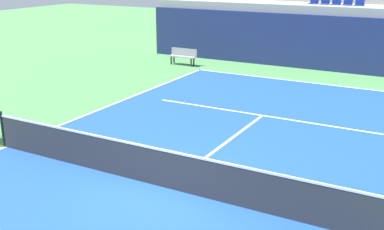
% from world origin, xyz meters
% --- Properties ---
extents(ground_plane, '(80.00, 80.00, 0.00)m').
position_xyz_m(ground_plane, '(0.00, 0.00, 0.00)').
color(ground_plane, '#4C8C4C').
extents(court_surface, '(11.00, 24.00, 0.01)m').
position_xyz_m(court_surface, '(0.00, 0.00, 0.01)').
color(court_surface, '#1E4C99').
rests_on(court_surface, ground_plane).
extents(baseline_far, '(11.00, 0.10, 0.00)m').
position_xyz_m(baseline_far, '(0.00, 11.95, 0.01)').
color(baseline_far, white).
rests_on(baseline_far, court_surface).
extents(sideline_left, '(0.10, 24.00, 0.00)m').
position_xyz_m(sideline_left, '(-5.45, 0.00, 0.01)').
color(sideline_left, white).
rests_on(sideline_left, court_surface).
extents(service_line_far, '(8.26, 0.10, 0.00)m').
position_xyz_m(service_line_far, '(0.00, 6.40, 0.01)').
color(service_line_far, white).
rests_on(service_line_far, court_surface).
extents(centre_service_line, '(0.10, 6.40, 0.00)m').
position_xyz_m(centre_service_line, '(0.00, 3.20, 0.01)').
color(centre_service_line, white).
rests_on(centre_service_line, court_surface).
extents(back_wall, '(19.60, 0.30, 2.68)m').
position_xyz_m(back_wall, '(0.00, 14.89, 1.34)').
color(back_wall, navy).
rests_on(back_wall, ground_plane).
extents(stands_tier_lower, '(19.60, 2.40, 3.10)m').
position_xyz_m(stands_tier_lower, '(0.00, 16.24, 1.55)').
color(stands_tier_lower, '#9E9E99').
rests_on(stands_tier_lower, ground_plane).
extents(stands_tier_upper, '(19.60, 2.40, 3.94)m').
position_xyz_m(stands_tier_upper, '(0.00, 18.64, 1.97)').
color(stands_tier_upper, '#9E9E99').
rests_on(stands_tier_upper, ground_plane).
extents(seating_row_lower, '(2.70, 0.44, 0.44)m').
position_xyz_m(seating_row_lower, '(0.00, 16.34, 3.22)').
color(seating_row_lower, navy).
rests_on(seating_row_lower, stands_tier_lower).
extents(tennis_net, '(11.08, 0.08, 1.07)m').
position_xyz_m(tennis_net, '(0.00, 0.00, 0.51)').
color(tennis_net, black).
rests_on(tennis_net, court_surface).
extents(player_bench, '(1.50, 0.40, 0.85)m').
position_xyz_m(player_bench, '(-6.82, 12.68, 0.51)').
color(player_bench, '#99999E').
rests_on(player_bench, ground_plane).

